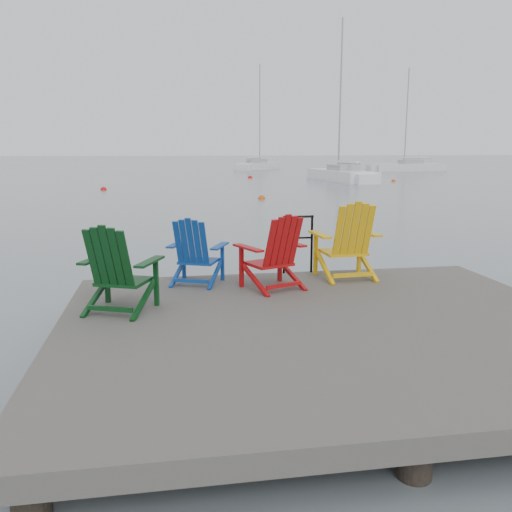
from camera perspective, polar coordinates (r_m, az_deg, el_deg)
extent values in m
plane|color=slate|center=(6.33, 7.50, -11.17)|extent=(400.00, 400.00, 0.00)
cube|color=#2F2C2A|center=(6.19, 7.60, -7.75)|extent=(6.00, 5.00, 0.20)
cylinder|color=black|center=(8.30, -15.66, -8.23)|extent=(0.26, 0.26, 1.20)
cylinder|color=black|center=(8.43, 3.06, -7.50)|extent=(0.26, 0.26, 1.20)
cylinder|color=black|center=(9.38, 19.48, -6.21)|extent=(0.26, 0.26, 1.20)
cylinder|color=black|center=(8.36, 2.97, 1.20)|extent=(0.04, 0.04, 0.90)
cylinder|color=black|center=(8.47, 5.88, 1.28)|extent=(0.04, 0.04, 0.90)
cylinder|color=black|center=(8.35, 4.48, 4.14)|extent=(0.48, 0.04, 0.04)
cylinder|color=black|center=(8.40, 4.45, 1.91)|extent=(0.44, 0.03, 0.03)
cube|color=#093312|center=(6.70, -13.75, -2.60)|extent=(0.70, 0.67, 0.04)
cube|color=#093312|center=(7.04, -15.40, -2.42)|extent=(0.07, 0.07, 0.59)
cube|color=#093312|center=(6.76, -10.46, -2.76)|extent=(0.07, 0.07, 0.59)
cube|color=#093312|center=(6.79, -16.61, -0.31)|extent=(0.35, 0.64, 0.03)
cube|color=#093312|center=(6.48, -11.13, -0.59)|extent=(0.35, 0.64, 0.03)
cube|color=#093312|center=(6.33, -15.25, -0.24)|extent=(0.58, 0.44, 0.72)
cube|color=navy|center=(7.87, -6.04, -0.54)|extent=(0.64, 0.61, 0.04)
cube|color=navy|center=(8.15, -7.60, -0.47)|extent=(0.06, 0.06, 0.53)
cube|color=navy|center=(7.96, -3.56, -0.67)|extent=(0.06, 0.06, 0.53)
cube|color=navy|center=(7.91, -8.34, 1.24)|extent=(0.33, 0.58, 0.03)
cube|color=navy|center=(7.70, -3.85, 1.06)|extent=(0.33, 0.58, 0.03)
cube|color=navy|center=(7.52, -6.86, 1.37)|extent=(0.53, 0.41, 0.65)
cube|color=#A10B0D|center=(7.54, 1.36, -0.80)|extent=(0.69, 0.66, 0.04)
cube|color=#A10B0D|center=(7.55, -1.54, -1.14)|extent=(0.07, 0.07, 0.58)
cube|color=#A10B0D|center=(7.89, 2.52, -0.60)|extent=(0.07, 0.07, 0.58)
cube|color=#A10B0D|center=(7.29, -0.84, 0.86)|extent=(0.35, 0.63, 0.03)
cube|color=#A10B0D|center=(7.67, 3.64, 1.36)|extent=(0.35, 0.63, 0.03)
cube|color=#A10B0D|center=(7.20, 2.85, 1.42)|extent=(0.57, 0.44, 0.71)
cube|color=#E0A80C|center=(8.27, 9.16, 0.40)|extent=(0.64, 0.57, 0.05)
cube|color=#E0A80C|center=(8.36, 6.29, 0.24)|extent=(0.06, 0.06, 0.64)
cube|color=#E0A80C|center=(8.62, 10.83, 0.44)|extent=(0.06, 0.06, 0.64)
cube|color=#E0A80C|center=(8.07, 6.72, 2.26)|extent=(0.17, 0.70, 0.03)
cube|color=#E0A80C|center=(8.35, 11.76, 2.41)|extent=(0.17, 0.70, 0.03)
cube|color=#E0A80C|center=(7.87, 10.25, 2.64)|extent=(0.58, 0.32, 0.78)
cube|color=white|center=(42.99, 8.87, 8.19)|extent=(3.10, 9.14, 1.10)
cube|color=#9E9EA3|center=(42.55, 9.14, 9.10)|extent=(1.86, 2.82, 0.55)
cylinder|color=gray|center=(43.53, 8.88, 16.34)|extent=(0.12, 0.12, 11.22)
cube|color=white|center=(66.38, 0.24, 9.33)|extent=(6.85, 9.03, 1.10)
cube|color=#9E9EA3|center=(65.94, 0.09, 9.93)|extent=(2.86, 3.21, 0.55)
cylinder|color=gray|center=(66.90, 0.40, 14.72)|extent=(0.12, 0.12, 11.44)
cube|color=silver|center=(63.53, 15.62, 8.84)|extent=(8.33, 3.04, 1.10)
cube|color=#9E9EA3|center=(63.72, 15.97, 9.46)|extent=(2.60, 1.75, 0.55)
cylinder|color=gray|center=(63.37, 15.57, 13.95)|extent=(0.12, 0.12, 10.18)
sphere|color=#D24D0C|center=(26.70, 0.60, 6.03)|extent=(0.36, 0.36, 0.36)
sphere|color=red|center=(33.91, -15.75, 6.71)|extent=(0.38, 0.38, 0.38)
sphere|color=#EC3E0D|center=(42.52, 14.27, 7.61)|extent=(0.34, 0.34, 0.34)
sphere|color=red|center=(46.21, -0.62, 8.21)|extent=(0.41, 0.41, 0.41)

